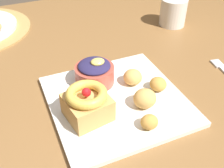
{
  "coord_description": "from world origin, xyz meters",
  "views": [
    {
      "loc": [
        -0.19,
        -0.63,
        1.15
      ],
      "look_at": [
        -0.0,
        -0.19,
        0.77
      ],
      "focal_mm": 43.05,
      "sensor_mm": 36.0,
      "label": 1
    }
  ],
  "objects_px": {
    "coffee_mug": "(173,12)",
    "fritter_extra": "(133,77)",
    "berry_ramekin": "(95,72)",
    "cake_slice": "(87,104)",
    "fork": "(224,70)",
    "front_plate": "(115,100)",
    "fritter_front": "(145,98)",
    "fritter_middle": "(158,84)",
    "fritter_back": "(149,122)"
  },
  "relations": [
    {
      "from": "fritter_middle",
      "to": "fritter_back",
      "type": "height_order",
      "value": "fritter_middle"
    },
    {
      "from": "berry_ramekin",
      "to": "cake_slice",
      "type": "bearing_deg",
      "value": -117.63
    },
    {
      "from": "fritter_front",
      "to": "fritter_extra",
      "type": "xyz_separation_m",
      "value": [
        0.01,
        0.08,
        -0.0
      ]
    },
    {
      "from": "berry_ramekin",
      "to": "fritter_extra",
      "type": "distance_m",
      "value": 0.09
    },
    {
      "from": "front_plate",
      "to": "fork",
      "type": "xyz_separation_m",
      "value": [
        0.32,
        -0.0,
        -0.0
      ]
    },
    {
      "from": "cake_slice",
      "to": "fork",
      "type": "xyz_separation_m",
      "value": [
        0.4,
        0.03,
        -0.05
      ]
    },
    {
      "from": "fork",
      "to": "fritter_middle",
      "type": "bearing_deg",
      "value": 101.31
    },
    {
      "from": "coffee_mug",
      "to": "fritter_extra",
      "type": "bearing_deg",
      "value": -137.54
    },
    {
      "from": "fork",
      "to": "coffee_mug",
      "type": "relative_size",
      "value": 1.39
    },
    {
      "from": "fritter_back",
      "to": "fritter_extra",
      "type": "bearing_deg",
      "value": 76.37
    },
    {
      "from": "fritter_front",
      "to": "fritter_back",
      "type": "xyz_separation_m",
      "value": [
        -0.02,
        -0.06,
        -0.01
      ]
    },
    {
      "from": "front_plate",
      "to": "fritter_middle",
      "type": "distance_m",
      "value": 0.11
    },
    {
      "from": "fritter_back",
      "to": "fork",
      "type": "bearing_deg",
      "value": 19.96
    },
    {
      "from": "berry_ramekin",
      "to": "front_plate",
      "type": "bearing_deg",
      "value": -74.75
    },
    {
      "from": "front_plate",
      "to": "fork",
      "type": "distance_m",
      "value": 0.32
    },
    {
      "from": "fritter_middle",
      "to": "coffee_mug",
      "type": "height_order",
      "value": "coffee_mug"
    },
    {
      "from": "fritter_middle",
      "to": "fritter_back",
      "type": "xyz_separation_m",
      "value": [
        -0.08,
        -0.1,
        -0.0
      ]
    },
    {
      "from": "fritter_front",
      "to": "coffee_mug",
      "type": "height_order",
      "value": "coffee_mug"
    },
    {
      "from": "cake_slice",
      "to": "berry_ramekin",
      "type": "height_order",
      "value": "cake_slice"
    },
    {
      "from": "fritter_extra",
      "to": "fork",
      "type": "height_order",
      "value": "fritter_extra"
    },
    {
      "from": "front_plate",
      "to": "fork",
      "type": "relative_size",
      "value": 2.36
    },
    {
      "from": "cake_slice",
      "to": "fritter_front",
      "type": "height_order",
      "value": "cake_slice"
    },
    {
      "from": "cake_slice",
      "to": "fritter_back",
      "type": "relative_size",
      "value": 2.7
    },
    {
      "from": "fritter_extra",
      "to": "fork",
      "type": "xyz_separation_m",
      "value": [
        0.26,
        -0.04,
        -0.03
      ]
    },
    {
      "from": "cake_slice",
      "to": "fritter_middle",
      "type": "relative_size",
      "value": 2.4
    },
    {
      "from": "berry_ramekin",
      "to": "fork",
      "type": "distance_m",
      "value": 0.35
    },
    {
      "from": "front_plate",
      "to": "fritter_front",
      "type": "bearing_deg",
      "value": -43.89
    },
    {
      "from": "fritter_back",
      "to": "coffee_mug",
      "type": "relative_size",
      "value": 0.4
    },
    {
      "from": "cake_slice",
      "to": "fritter_extra",
      "type": "distance_m",
      "value": 0.15
    },
    {
      "from": "cake_slice",
      "to": "fork",
      "type": "distance_m",
      "value": 0.4
    },
    {
      "from": "front_plate",
      "to": "fritter_extra",
      "type": "relative_size",
      "value": 6.57
    },
    {
      "from": "cake_slice",
      "to": "fritter_extra",
      "type": "relative_size",
      "value": 2.17
    },
    {
      "from": "front_plate",
      "to": "berry_ramekin",
      "type": "bearing_deg",
      "value": 105.25
    },
    {
      "from": "cake_slice",
      "to": "fritter_front",
      "type": "relative_size",
      "value": 1.94
    },
    {
      "from": "fritter_middle",
      "to": "coffee_mug",
      "type": "relative_size",
      "value": 0.45
    },
    {
      "from": "fritter_front",
      "to": "fritter_extra",
      "type": "bearing_deg",
      "value": 81.53
    },
    {
      "from": "coffee_mug",
      "to": "berry_ramekin",
      "type": "bearing_deg",
      "value": -149.12
    },
    {
      "from": "cake_slice",
      "to": "berry_ramekin",
      "type": "bearing_deg",
      "value": 62.37
    },
    {
      "from": "berry_ramekin",
      "to": "fork",
      "type": "height_order",
      "value": "berry_ramekin"
    },
    {
      "from": "front_plate",
      "to": "coffee_mug",
      "type": "distance_m",
      "value": 0.46
    },
    {
      "from": "cake_slice",
      "to": "berry_ramekin",
      "type": "relative_size",
      "value": 1.04
    },
    {
      "from": "front_plate",
      "to": "fritter_back",
      "type": "relative_size",
      "value": 8.17
    },
    {
      "from": "fritter_front",
      "to": "fritter_back",
      "type": "relative_size",
      "value": 1.39
    },
    {
      "from": "fritter_back",
      "to": "fork",
      "type": "xyz_separation_m",
      "value": [
        0.29,
        0.11,
        -0.02
      ]
    },
    {
      "from": "cake_slice",
      "to": "fritter_middle",
      "type": "height_order",
      "value": "cake_slice"
    },
    {
      "from": "cake_slice",
      "to": "fritter_middle",
      "type": "distance_m",
      "value": 0.18
    },
    {
      "from": "coffee_mug",
      "to": "fritter_back",
      "type": "bearing_deg",
      "value": -128.41
    },
    {
      "from": "cake_slice",
      "to": "front_plate",
      "type": "bearing_deg",
      "value": 20.42
    },
    {
      "from": "cake_slice",
      "to": "berry_ramekin",
      "type": "xyz_separation_m",
      "value": [
        0.06,
        0.11,
        -0.01
      ]
    },
    {
      "from": "fork",
      "to": "fritter_back",
      "type": "bearing_deg",
      "value": 119.18
    }
  ]
}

